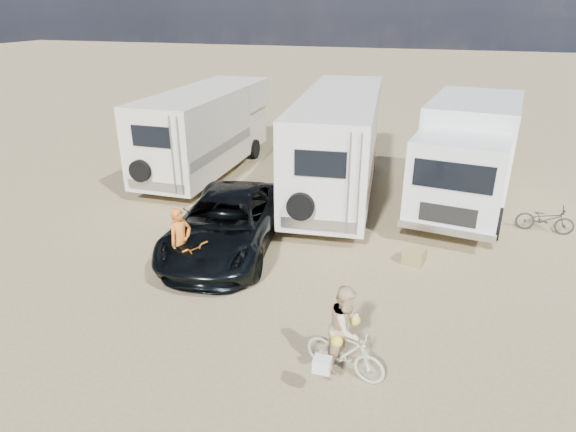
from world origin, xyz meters
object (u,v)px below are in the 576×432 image
(box_truck, at_px, (466,158))
(dark_suv, at_px, (227,223))
(bike_woman, at_px, (345,353))
(rider_man, at_px, (182,248))
(bike_parked, at_px, (545,219))
(cooler, at_px, (338,221))
(crate, at_px, (414,256))
(rider_woman, at_px, (346,336))
(rv_left, at_px, (206,132))
(bike_man, at_px, (183,259))
(rv_main, at_px, (338,145))

(box_truck, relative_size, dark_suv, 1.26)
(bike_woman, bearing_deg, box_truck, 1.68)
(rider_man, distance_m, bike_parked, 10.17)
(dark_suv, height_order, cooler, dark_suv)
(rider_man, height_order, crate, rider_man)
(dark_suv, relative_size, bike_parked, 3.50)
(rider_woman, bearing_deg, rv_left, 51.67)
(bike_woman, bearing_deg, bike_man, 78.40)
(rider_man, xyz_separation_m, rider_woman, (4.30, -2.11, -0.01))
(bike_woman, height_order, rider_man, rider_man)
(rider_man, bearing_deg, box_truck, -18.98)
(bike_woman, xyz_separation_m, cooler, (-1.38, 5.99, -0.22))
(bike_woman, distance_m, cooler, 6.15)
(bike_woman, xyz_separation_m, rider_man, (-4.30, 2.11, 0.35))
(bike_woman, distance_m, rider_man, 4.80)
(rider_man, bearing_deg, dark_suv, 12.87)
(box_truck, xyz_separation_m, crate, (-1.13, -4.24, -1.46))
(rider_woman, xyz_separation_m, bike_parked, (4.30, 7.53, -0.39))
(bike_parked, xyz_separation_m, cooler, (-5.68, -1.54, -0.17))
(box_truck, relative_size, rider_man, 4.18)
(rv_left, bearing_deg, bike_man, -68.81)
(rv_main, height_order, box_truck, rv_main)
(cooler, xyz_separation_m, crate, (2.27, -1.46, -0.04))
(rv_left, distance_m, crate, 9.78)
(box_truck, bearing_deg, rv_left, -178.12)
(bike_woman, bearing_deg, dark_suv, 60.13)
(bike_parked, bearing_deg, dark_suv, 118.86)
(rv_main, xyz_separation_m, rider_woman, (2.05, -8.91, -0.89))
(bike_man, distance_m, cooler, 4.86)
(rider_man, height_order, bike_parked, rider_man)
(dark_suv, xyz_separation_m, bike_woman, (3.94, -3.87, -0.29))
(rv_left, bearing_deg, cooler, -32.45)
(bike_man, xyz_separation_m, bike_woman, (4.30, -2.11, -0.07))
(rider_woman, bearing_deg, cooler, 27.61)
(rider_woman, height_order, cooler, rider_woman)
(cooler, bearing_deg, rider_woman, -85.66)
(rv_main, distance_m, cooler, 3.33)
(dark_suv, height_order, bike_woman, dark_suv)
(cooler, relative_size, crate, 1.18)
(bike_man, bearing_deg, rider_woman, -91.71)
(rider_woman, relative_size, bike_parked, 1.04)
(rider_woman, distance_m, crate, 4.65)
(bike_man, bearing_deg, box_truck, -18.98)
(dark_suv, distance_m, rider_woman, 5.52)
(rv_left, relative_size, cooler, 12.93)
(rv_left, distance_m, bike_parked, 11.87)
(bike_woman, distance_m, crate, 4.62)
(bike_parked, bearing_deg, bike_woman, 155.15)
(box_truck, relative_size, cooler, 11.53)
(box_truck, xyz_separation_m, rider_woman, (-2.01, -8.77, -0.86))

